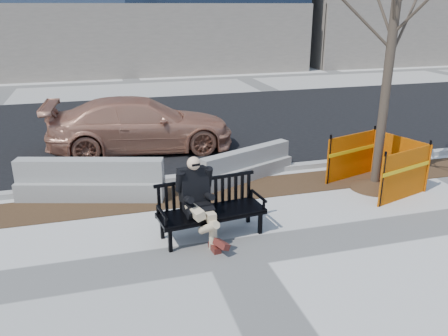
{
  "coord_description": "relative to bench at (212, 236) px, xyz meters",
  "views": [
    {
      "loc": [
        -1.96,
        -6.43,
        3.94
      ],
      "look_at": [
        0.22,
        1.27,
        1.06
      ],
      "focal_mm": 36.52,
      "sensor_mm": 36.0,
      "label": 1
    }
  ],
  "objects": [
    {
      "name": "curb",
      "position": [
        0.18,
        2.88,
        0.06
      ],
      "size": [
        60.0,
        0.25,
        0.12
      ],
      "primitive_type": "cube",
      "color": "#9E9B93",
      "rests_on": "ground"
    },
    {
      "name": "bench",
      "position": [
        0.0,
        0.0,
        0.0
      ],
      "size": [
        2.01,
        0.92,
        1.03
      ],
      "primitive_type": null,
      "rotation": [
        0.0,
        0.0,
        0.12
      ],
      "color": "black",
      "rests_on": "ground"
    },
    {
      "name": "tree_fence",
      "position": [
        4.14,
        1.21,
        0.0
      ],
      "size": [
        2.98,
        2.98,
        5.95
      ],
      "primitive_type": null,
      "rotation": [
        0.0,
        0.0,
        0.3
      ],
      "color": "#E65E00",
      "rests_on": "ground"
    },
    {
      "name": "mulch_strip",
      "position": [
        0.18,
        1.93,
        0.0
      ],
      "size": [
        40.0,
        1.2,
        0.02
      ],
      "primitive_type": "cube",
      "color": "#47301C",
      "rests_on": "ground"
    },
    {
      "name": "jersey_barrier_left",
      "position": [
        -2.06,
        2.36,
        0.0
      ],
      "size": [
        3.15,
        1.45,
        0.89
      ],
      "primitive_type": null,
      "rotation": [
        0.0,
        0.0,
        -0.28
      ],
      "color": "gray",
      "rests_on": "ground"
    },
    {
      "name": "sedan",
      "position": [
        -0.63,
        5.55,
        0.0
      ],
      "size": [
        5.28,
        2.45,
        1.49
      ],
      "primitive_type": "imported",
      "rotation": [
        0.0,
        0.0,
        1.5
      ],
      "color": "#B4755A",
      "rests_on": "ground"
    },
    {
      "name": "asphalt_street",
      "position": [
        0.18,
        8.13,
        0.0
      ],
      "size": [
        60.0,
        10.4,
        0.01
      ],
      "primitive_type": "cube",
      "color": "black",
      "rests_on": "ground"
    },
    {
      "name": "seated_man",
      "position": [
        -0.26,
        0.02,
        0.0
      ],
      "size": [
        0.76,
        1.14,
        1.5
      ],
      "primitive_type": null,
      "rotation": [
        0.0,
        0.0,
        0.12
      ],
      "color": "black",
      "rests_on": "ground"
    },
    {
      "name": "ground",
      "position": [
        0.18,
        -0.67,
        0.0
      ],
      "size": [
        120.0,
        120.0,
        0.0
      ],
      "primitive_type": "plane",
      "color": "beige",
      "rests_on": "ground"
    },
    {
      "name": "jersey_barrier_right",
      "position": [
        1.52,
        2.58,
        0.0
      ],
      "size": [
        2.57,
        1.48,
        0.74
      ],
      "primitive_type": null,
      "rotation": [
        0.0,
        0.0,
        0.4
      ],
      "color": "gray",
      "rests_on": "ground"
    }
  ]
}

